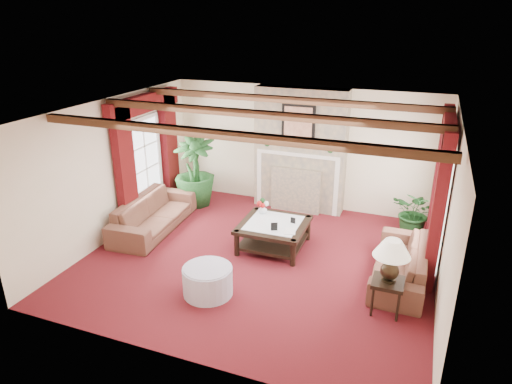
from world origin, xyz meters
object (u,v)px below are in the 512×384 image
at_px(sofa_left, 153,209).
at_px(ottoman, 208,281).
at_px(potted_palm, 195,185).
at_px(sofa_right, 401,256).
at_px(side_table, 386,296).
at_px(coffee_table, 274,235).

bearing_deg(sofa_left, ottoman, -133.44).
height_order(sofa_left, potted_palm, potted_palm).
bearing_deg(sofa_right, ottoman, -60.76).
distance_m(sofa_left, sofa_right, 4.87).
bearing_deg(potted_palm, sofa_right, -18.98).
bearing_deg(sofa_right, potted_palm, -109.03).
xyz_separation_m(sofa_left, side_table, (4.75, -1.18, -0.18)).
height_order(potted_palm, side_table, potted_palm).
bearing_deg(side_table, potted_palm, 149.90).
distance_m(sofa_left, side_table, 4.90).
bearing_deg(sofa_left, sofa_right, -95.82).
bearing_deg(potted_palm, side_table, -30.10).
relative_size(potted_palm, coffee_table, 1.41).
height_order(sofa_left, coffee_table, sofa_left).
relative_size(side_table, ottoman, 0.68).
bearing_deg(sofa_right, sofa_left, -91.76).
bearing_deg(side_table, sofa_left, 166.03).
relative_size(potted_palm, ottoman, 2.18).
xyz_separation_m(sofa_left, sofa_right, (4.86, -0.14, -0.04)).
bearing_deg(sofa_right, coffee_table, -96.59).
bearing_deg(ottoman, side_table, 11.10).
relative_size(coffee_table, side_table, 2.29).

